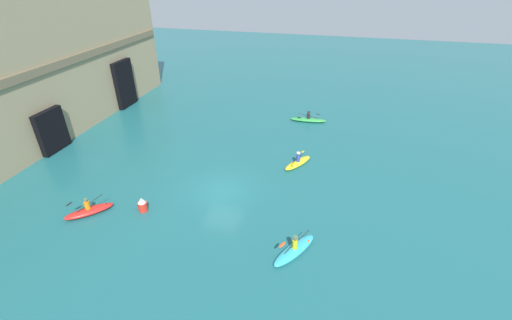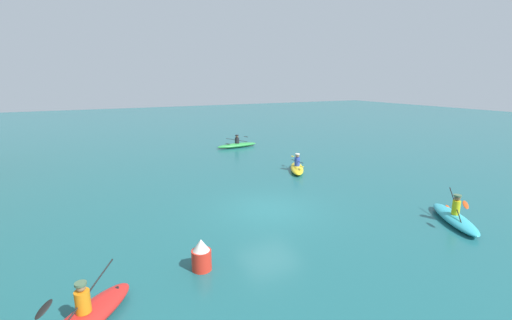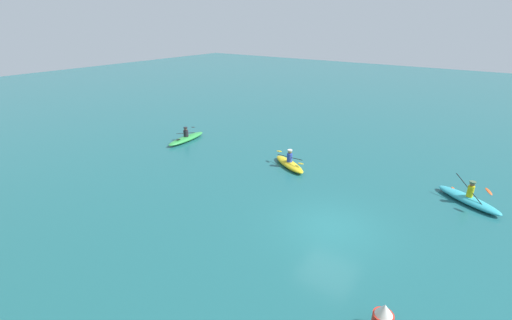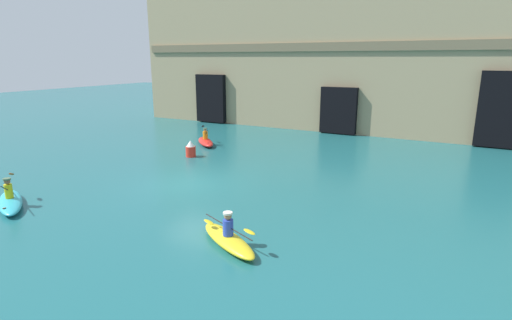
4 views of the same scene
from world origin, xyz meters
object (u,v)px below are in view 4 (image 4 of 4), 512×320
kayak_red (206,141)px  marker_buoy (191,149)px  kayak_yellow (228,239)px  kayak_cyan (10,201)px

kayak_red → marker_buoy: size_ratio=2.75×
marker_buoy → kayak_red: bearing=110.3°
marker_buoy → kayak_yellow: bearing=-47.0°
kayak_red → marker_buoy: 3.35m
kayak_red → kayak_cyan: 13.13m
kayak_yellow → marker_buoy: 11.99m
kayak_yellow → kayak_red: bearing=-22.0°
kayak_yellow → kayak_cyan: 9.46m
kayak_cyan → kayak_yellow: bearing=37.7°
kayak_yellow → kayak_cyan: kayak_cyan is taller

